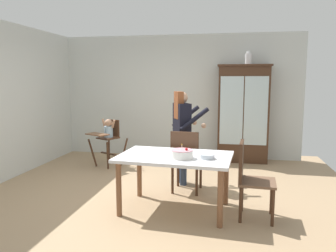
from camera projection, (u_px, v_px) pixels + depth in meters
name	position (u px, v px, depth m)	size (l,w,h in m)	color
ground_plane	(151.00, 194.00, 4.94)	(6.24, 6.24, 0.00)	tan
wall_back	(179.00, 97.00, 7.32)	(5.32, 0.06, 2.70)	silver
china_cabinet	(243.00, 113.00, 6.85)	(1.08, 0.48, 2.03)	#422819
ceramic_vase	(248.00, 59.00, 6.68)	(0.13, 0.13, 0.27)	white
high_chair_with_toddler	(108.00, 134.00, 6.50)	(0.77, 0.83, 0.95)	#422819
adult_person	(182.00, 126.00, 5.34)	(0.65, 0.65, 1.53)	#33425B
dining_table	(175.00, 162.00, 4.26)	(1.51, 1.04, 0.74)	silver
birthday_cake	(182.00, 154.00, 4.08)	(0.28, 0.28, 0.19)	white
serving_bowl	(207.00, 157.00, 4.06)	(0.18, 0.18, 0.06)	#B2BCC6
dining_chair_far_side	(186.00, 157.00, 4.93)	(0.47, 0.47, 0.96)	#422819
dining_chair_right_end	(249.00, 174.00, 4.04)	(0.47, 0.47, 0.96)	#422819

